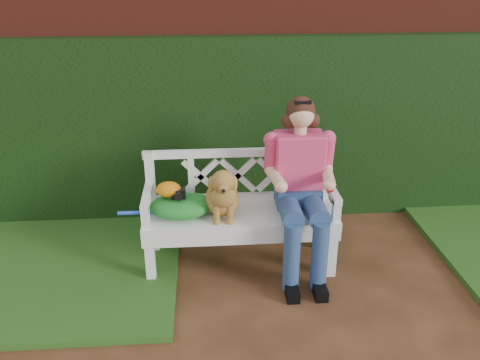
{
  "coord_description": "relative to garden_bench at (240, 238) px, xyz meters",
  "views": [
    {
      "loc": [
        -0.86,
        -2.73,
        2.31
      ],
      "look_at": [
        -0.59,
        0.8,
        0.75
      ],
      "focal_mm": 38.0,
      "sensor_mm": 36.0,
      "label": 1
    }
  ],
  "objects": [
    {
      "name": "camera_item",
      "position": [
        -0.47,
        -0.04,
        0.43
      ],
      "size": [
        0.11,
        0.08,
        0.07
      ],
      "primitive_type": "cube",
      "rotation": [
        0.0,
        0.0,
        0.02
      ],
      "color": "black",
      "rests_on": "green_bag"
    },
    {
      "name": "dog",
      "position": [
        -0.14,
        -0.06,
        0.45
      ],
      "size": [
        0.37,
        0.44,
        0.42
      ],
      "primitive_type": null,
      "rotation": [
        0.0,
        0.0,
        -0.27
      ],
      "color": "brown",
      "rests_on": "garden_bench"
    },
    {
      "name": "brick_wall",
      "position": [
        0.59,
        1.1,
        0.86
      ],
      "size": [
        10.0,
        0.3,
        2.2
      ],
      "primitive_type": "cube",
      "color": "maroon",
      "rests_on": "ground"
    },
    {
      "name": "green_bag",
      "position": [
        -0.46,
        -0.02,
        0.32
      ],
      "size": [
        0.48,
        0.38,
        0.16
      ],
      "primitive_type": null,
      "rotation": [
        0.0,
        0.0,
        -0.04
      ],
      "color": "green",
      "rests_on": "garden_bench"
    },
    {
      "name": "ground",
      "position": [
        0.59,
        -0.8,
        -0.24
      ],
      "size": [
        60.0,
        60.0,
        0.0
      ],
      "primitive_type": "plane",
      "color": "#37210F"
    },
    {
      "name": "grass_left",
      "position": [
        -1.81,
        0.1,
        -0.21
      ],
      "size": [
        2.6,
        2.0,
        0.05
      ],
      "primitive_type": "cube",
      "color": "#325D23",
      "rests_on": "ground"
    },
    {
      "name": "tennis_racket",
      "position": [
        -0.52,
        0.01,
        0.26
      ],
      "size": [
        0.67,
        0.3,
        0.03
      ],
      "primitive_type": null,
      "rotation": [
        0.0,
        0.0,
        0.03
      ],
      "color": "white",
      "rests_on": "garden_bench"
    },
    {
      "name": "seated_woman",
      "position": [
        0.45,
        -0.02,
        0.43
      ],
      "size": [
        0.73,
        0.87,
        1.35
      ],
      "primitive_type": null,
      "rotation": [
        0.0,
        0.0,
        -0.23
      ],
      "color": "#E42D50",
      "rests_on": "ground"
    },
    {
      "name": "ivy_hedge",
      "position": [
        0.59,
        0.88,
        0.61
      ],
      "size": [
        10.0,
        0.18,
        1.7
      ],
      "primitive_type": "cube",
      "color": "#1D3F15",
      "rests_on": "ground"
    },
    {
      "name": "baseball_glove",
      "position": [
        -0.54,
        -0.02,
        0.46
      ],
      "size": [
        0.21,
        0.17,
        0.12
      ],
      "primitive_type": "ellipsoid",
      "rotation": [
        0.0,
        0.0,
        -0.2
      ],
      "color": "orange",
      "rests_on": "green_bag"
    },
    {
      "name": "garden_bench",
      "position": [
        0.0,
        0.0,
        0.0
      ],
      "size": [
        1.61,
        0.69,
        0.48
      ],
      "primitive_type": null,
      "rotation": [
        0.0,
        0.0,
        -0.06
      ],
      "color": "white",
      "rests_on": "ground"
    }
  ]
}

